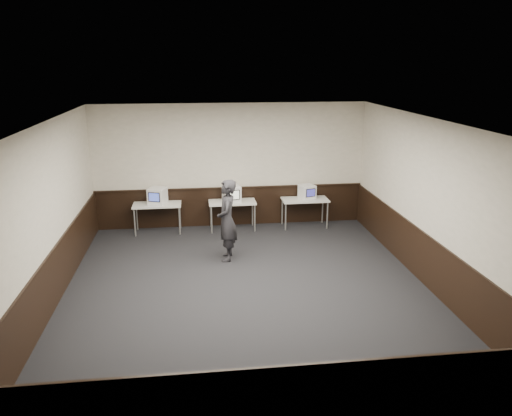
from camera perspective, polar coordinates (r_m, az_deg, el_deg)
The scene contains 18 objects.
floor at distance 9.69m, azimuth -0.97°, elevation -9.31°, with size 8.00×8.00×0.00m, color black.
ceiling at distance 8.78m, azimuth -1.07°, elevation 9.84°, with size 8.00×8.00×0.00m, color white.
back_wall at distance 12.97m, azimuth -2.92°, elevation 4.85°, with size 7.00×7.00×0.00m, color beige.
front_wall at distance 5.43m, azimuth 3.62°, elevation -12.39°, with size 7.00×7.00×0.00m, color beige.
left_wall at distance 9.42m, azimuth -22.71°, elevation -0.96°, with size 8.00×8.00×0.00m, color beige.
right_wall at distance 10.08m, azimuth 19.18°, elevation 0.51°, with size 8.00×8.00×0.00m, color beige.
wainscot_back at distance 13.22m, azimuth -2.84°, elevation 0.16°, with size 6.98×0.04×1.00m, color black.
wainscot_front at distance 6.06m, azimuth 3.38°, elevation -21.44°, with size 6.98×0.04×1.00m, color black.
wainscot_left at distance 9.77m, azimuth -21.88°, elevation -7.12°, with size 0.04×7.98×1.00m, color black.
wainscot_right at distance 10.41m, azimuth 18.51°, elevation -5.32°, with size 0.04×7.98×1.00m, color black.
wainscot_rail at distance 13.06m, azimuth -2.87°, elevation 2.33°, with size 6.98×0.06×0.04m, color black.
desk_left at distance 12.81m, azimuth -11.23°, elevation 0.15°, with size 1.20×0.60×0.75m.
desk_center at distance 12.80m, azimuth -2.73°, elevation 0.45°, with size 1.20×0.60×0.75m.
desk_right at distance 13.08m, azimuth 5.60°, elevation 0.74°, with size 1.20×0.60×0.75m.
emac_left at distance 12.77m, azimuth -11.20°, elevation 1.38°, with size 0.52×0.53×0.40m.
emac_center at distance 12.70m, azimuth -2.81°, elevation 1.65°, with size 0.49×0.51×0.43m.
emac_right at distance 13.06m, azimuth 5.86°, elevation 1.86°, with size 0.46×0.47×0.36m.
person at distance 10.80m, azimuth -3.33°, elevation -1.41°, with size 0.66×0.43×1.80m, color black.
Camera 1 is at (-0.92, -8.67, 4.23)m, focal length 35.00 mm.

